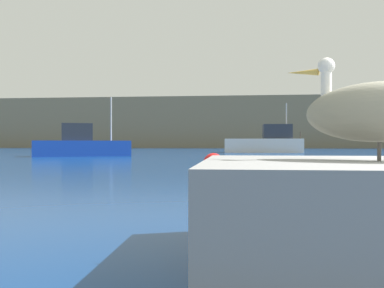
% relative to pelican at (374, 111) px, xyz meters
% --- Properties ---
extents(hillside_backdrop, '(140.00, 10.53, 9.57)m').
position_rel_pelican_xyz_m(hillside_backdrop, '(1.23, 75.64, 3.54)').
color(hillside_backdrop, '#7F755B').
rests_on(hillside_backdrop, ground).
extents(pier_dock, '(2.72, 2.42, 0.85)m').
position_rel_pelican_xyz_m(pier_dock, '(0.01, -0.01, -0.82)').
color(pier_dock, gray).
rests_on(pier_dock, ground).
extents(pelican, '(1.26, 1.07, 0.88)m').
position_rel_pelican_xyz_m(pelican, '(0.00, 0.00, 0.00)').
color(pelican, gray).
rests_on(pelican, pier_dock).
extents(fishing_boat_blue, '(7.05, 4.54, 4.40)m').
position_rel_pelican_xyz_m(fishing_boat_blue, '(-12.26, 25.29, -0.40)').
color(fishing_boat_blue, blue).
rests_on(fishing_boat_blue, ground).
extents(fishing_boat_white, '(7.72, 2.52, 4.96)m').
position_rel_pelican_xyz_m(fishing_boat_white, '(2.09, 37.87, -0.21)').
color(fishing_boat_white, white).
rests_on(fishing_boat_white, ground).
extents(mooring_buoy, '(0.66, 0.66, 0.66)m').
position_rel_pelican_xyz_m(mooring_buoy, '(-1.77, 9.52, -0.91)').
color(mooring_buoy, red).
rests_on(mooring_buoy, ground).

